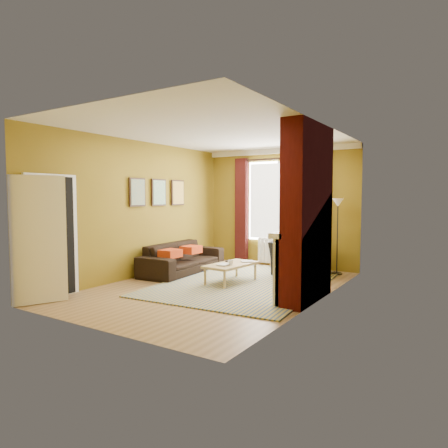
% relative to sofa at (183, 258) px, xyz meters
% --- Properties ---
extents(ground, '(5.50, 5.50, 0.00)m').
position_rel_sofa_xyz_m(ground, '(1.42, -0.81, -0.32)').
color(ground, brown).
rests_on(ground, ground).
extents(room_walls, '(3.82, 5.54, 2.83)m').
position_rel_sofa_xyz_m(room_walls, '(2.06, -0.53, 1.06)').
color(room_walls, olive).
rests_on(room_walls, ground).
extents(striped_rug, '(3.07, 4.07, 0.02)m').
position_rel_sofa_xyz_m(striped_rug, '(1.70, -0.25, -0.31)').
color(striped_rug, '#2D4D7E').
rests_on(striped_rug, ground).
extents(sofa, '(1.01, 2.26, 0.65)m').
position_rel_sofa_xyz_m(sofa, '(0.00, 0.00, 0.00)').
color(sofa, black).
rests_on(sofa, ground).
extents(armchair, '(1.24, 1.12, 0.73)m').
position_rel_sofa_xyz_m(armchair, '(2.28, 1.11, 0.04)').
color(armchair, black).
rests_on(armchair, ground).
extents(coffee_table, '(0.66, 1.18, 0.38)m').
position_rel_sofa_xyz_m(coffee_table, '(1.46, -0.36, 0.01)').
color(coffee_table, tan).
rests_on(coffee_table, ground).
extents(wicker_stool, '(0.39, 0.39, 0.38)m').
position_rel_sofa_xyz_m(wicker_stool, '(1.52, 1.59, -0.13)').
color(wicker_stool, olive).
rests_on(wicker_stool, ground).
extents(floor_lamp, '(0.27, 0.27, 1.62)m').
position_rel_sofa_xyz_m(floor_lamp, '(2.92, 1.59, 0.96)').
color(floor_lamp, black).
rests_on(floor_lamp, ground).
extents(book_a, '(0.22, 0.29, 0.03)m').
position_rel_sofa_xyz_m(book_a, '(1.33, -0.60, 0.07)').
color(book_a, '#999999').
rests_on(book_a, coffee_table).
extents(book_b, '(0.31, 0.31, 0.02)m').
position_rel_sofa_xyz_m(book_b, '(1.57, 0.05, 0.06)').
color(book_b, '#999999').
rests_on(book_b, coffee_table).
extents(mug, '(0.12, 0.12, 0.09)m').
position_rel_sofa_xyz_m(mug, '(1.54, -0.50, 0.10)').
color(mug, '#999999').
rests_on(mug, coffee_table).
extents(tv_remote, '(0.05, 0.15, 0.02)m').
position_rel_sofa_xyz_m(tv_remote, '(1.27, -0.17, 0.07)').
color(tv_remote, '#232325').
rests_on(tv_remote, coffee_table).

